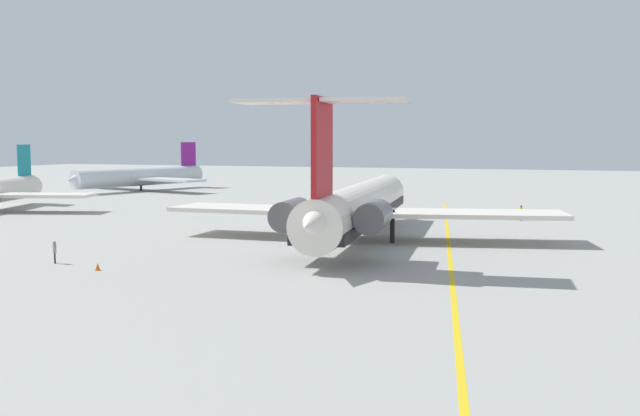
# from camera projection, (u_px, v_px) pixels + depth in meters

# --- Properties ---
(ground) EXTENTS (358.31, 358.31, 0.00)m
(ground) POSITION_uv_depth(u_px,v_px,m) (405.00, 242.00, 67.04)
(ground) COLOR #9E9E99
(main_jetliner) EXTENTS (42.65, 37.72, 12.42)m
(main_jetliner) POSITION_uv_depth(u_px,v_px,m) (358.00, 205.00, 67.08)
(main_jetliner) COLOR silver
(main_jetliner) RESTS_ON ground
(airliner_far_right) EXTENTS (29.79, 29.82, 9.05)m
(airliner_far_right) POSITION_uv_depth(u_px,v_px,m) (137.00, 177.00, 135.53)
(airliner_far_right) COLOR silver
(airliner_far_right) RESTS_ON ground
(ground_crew_near_nose) EXTENTS (0.39, 0.27, 1.72)m
(ground_crew_near_nose) POSITION_uv_depth(u_px,v_px,m) (55.00, 249.00, 55.40)
(ground_crew_near_nose) COLOR black
(ground_crew_near_nose) RESTS_ON ground
(ground_crew_near_tail) EXTENTS (0.32, 0.37, 1.82)m
(ground_crew_near_tail) POSITION_uv_depth(u_px,v_px,m) (521.00, 211.00, 85.06)
(ground_crew_near_tail) COLOR black
(ground_crew_near_tail) RESTS_ON ground
(safety_cone_nose) EXTENTS (0.40, 0.40, 0.55)m
(safety_cone_nose) POSITION_uv_depth(u_px,v_px,m) (98.00, 267.00, 52.50)
(safety_cone_nose) COLOR #EA590F
(safety_cone_nose) RESTS_ON ground
(taxiway_centreline) EXTENTS (85.88, 15.82, 0.01)m
(taxiway_centreline) POSITION_uv_depth(u_px,v_px,m) (449.00, 244.00, 65.79)
(taxiway_centreline) COLOR gold
(taxiway_centreline) RESTS_ON ground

